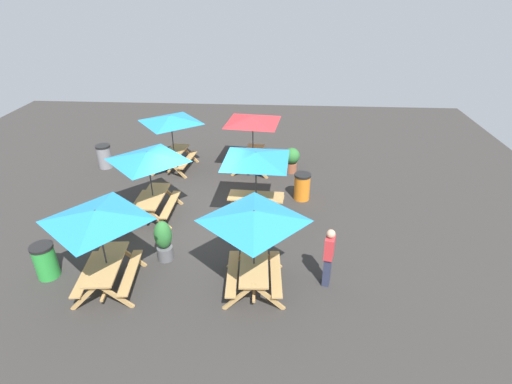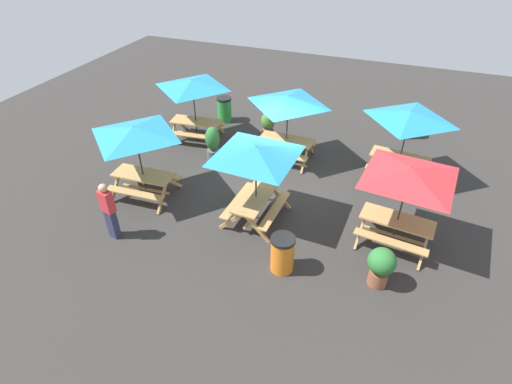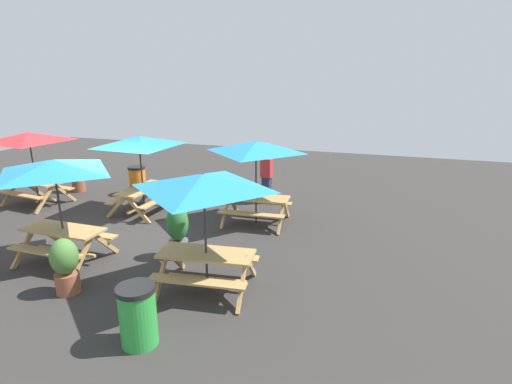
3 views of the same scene
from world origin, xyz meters
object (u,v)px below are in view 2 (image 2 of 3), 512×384
at_px(picnic_table_0, 193,88).
at_px(person_standing, 109,210).
at_px(picnic_table_4, 409,179).
at_px(picnic_table_5, 409,120).
at_px(trash_bin_orange, 282,254).
at_px(picnic_table_2, 135,137).
at_px(potted_plant_0, 381,265).
at_px(potted_plant_1, 213,143).
at_px(picnic_table_1, 256,157).
at_px(picnic_table_3, 288,105).
at_px(trash_bin_green, 224,109).
at_px(trash_bin_gray, 405,124).
at_px(potted_plant_2, 268,125).

xyz_separation_m(picnic_table_0, person_standing, (-0.46, 5.55, -1.10)).
height_order(picnic_table_4, picnic_table_5, same).
xyz_separation_m(trash_bin_orange, person_standing, (4.50, 0.47, 0.39)).
height_order(picnic_table_2, potted_plant_0, picnic_table_2).
relative_size(potted_plant_0, person_standing, 0.62).
relative_size(potted_plant_1, person_standing, 0.74).
relative_size(picnic_table_1, trash_bin_orange, 2.88).
bearing_deg(picnic_table_4, trash_bin_orange, 45.22).
height_order(picnic_table_1, potted_plant_1, picnic_table_1).
xyz_separation_m(picnic_table_3, trash_bin_green, (3.20, -1.96, -1.49)).
xyz_separation_m(picnic_table_1, potted_plant_0, (-3.48, 1.22, -1.39)).
height_order(picnic_table_2, trash_bin_gray, picnic_table_2).
bearing_deg(picnic_table_3, person_standing, 61.14).
bearing_deg(picnic_table_5, trash_bin_gray, -82.84).
relative_size(picnic_table_5, trash_bin_orange, 2.38).
height_order(picnic_table_2, picnic_table_3, same).
relative_size(potted_plant_2, person_standing, 0.66).
relative_size(picnic_table_2, trash_bin_green, 2.38).
xyz_separation_m(trash_bin_orange, trash_bin_gray, (-2.19, -8.08, 0.00)).
bearing_deg(picnic_table_2, trash_bin_orange, 160.39).
bearing_deg(trash_bin_gray, picnic_table_2, 43.97).
distance_m(picnic_table_5, potted_plant_0, 4.99).
height_order(picnic_table_1, picnic_table_5, same).
relative_size(picnic_table_2, potted_plant_0, 2.25).
relative_size(picnic_table_5, potted_plant_0, 2.25).
bearing_deg(trash_bin_orange, picnic_table_3, -73.52).
distance_m(picnic_table_5, person_standing, 8.81).
height_order(trash_bin_green, potted_plant_0, potted_plant_0).
bearing_deg(trash_bin_green, picnic_table_2, 89.08).
height_order(picnic_table_5, trash_bin_orange, picnic_table_5).
bearing_deg(picnic_table_1, picnic_table_5, 138.70).
relative_size(picnic_table_3, potted_plant_0, 2.25).
relative_size(picnic_table_4, trash_bin_gray, 2.87).
xyz_separation_m(potted_plant_0, person_standing, (6.71, 0.81, 0.29)).
xyz_separation_m(picnic_table_5, potted_plant_2, (4.71, -0.88, -1.41)).
distance_m(picnic_table_2, picnic_table_5, 7.90).
relative_size(picnic_table_0, trash_bin_green, 2.38).
bearing_deg(trash_bin_green, trash_bin_gray, -170.16).
xyz_separation_m(picnic_table_1, potted_plant_1, (2.48, -2.41, -1.34)).
relative_size(trash_bin_gray, potted_plant_1, 0.79).
bearing_deg(picnic_table_5, picnic_table_2, 35.01).
height_order(picnic_table_4, potted_plant_1, picnic_table_4).
height_order(picnic_table_0, trash_bin_green, picnic_table_0).
distance_m(picnic_table_0, picnic_table_4, 8.01).
bearing_deg(picnic_table_5, picnic_table_3, 9.92).
bearing_deg(trash_bin_orange, picnic_table_4, -141.44).
bearing_deg(potted_plant_0, picnic_table_0, -33.46).
bearing_deg(person_standing, picnic_table_3, 74.52).
relative_size(picnic_table_5, trash_bin_gray, 2.38).
bearing_deg(picnic_table_2, picnic_table_1, 179.55).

